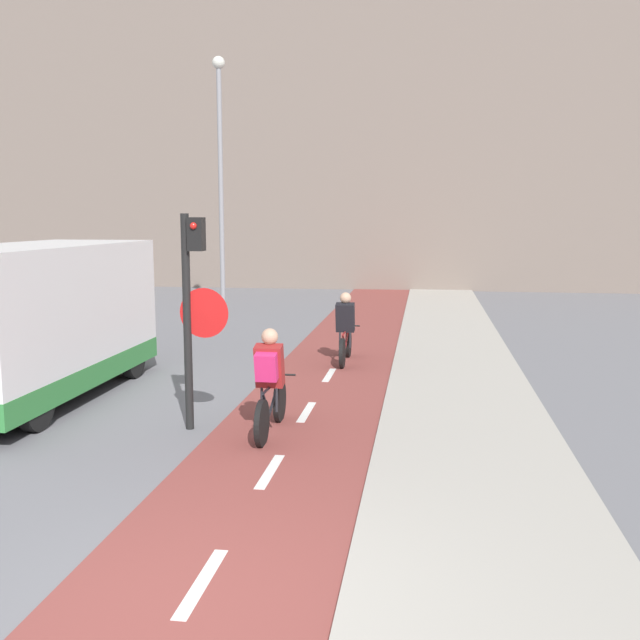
% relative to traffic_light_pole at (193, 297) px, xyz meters
% --- Properties ---
extents(ground_plane, '(120.00, 120.00, 0.00)m').
position_rel_traffic_light_pole_xyz_m(ground_plane, '(1.36, -4.51, -1.82)').
color(ground_plane, slate).
extents(bike_lane, '(2.20, 60.00, 0.02)m').
position_rel_traffic_light_pole_xyz_m(bike_lane, '(1.36, -4.50, -1.81)').
color(bike_lane, brown).
rests_on(bike_lane, ground_plane).
extents(building_row_background, '(60.00, 5.20, 12.47)m').
position_rel_traffic_light_pole_xyz_m(building_row_background, '(1.36, 21.56, 4.43)').
color(building_row_background, slate).
rests_on(building_row_background, ground_plane).
extents(traffic_light_pole, '(0.67, 0.25, 2.92)m').
position_rel_traffic_light_pole_xyz_m(traffic_light_pole, '(0.00, 0.00, 0.00)').
color(traffic_light_pole, black).
rests_on(traffic_light_pole, ground_plane).
extents(street_lamp_far, '(0.36, 0.36, 7.36)m').
position_rel_traffic_light_pole_xyz_m(street_lamp_far, '(-2.84, 11.18, 2.63)').
color(street_lamp_far, gray).
rests_on(street_lamp_far, ground_plane).
extents(cyclist_near, '(0.46, 1.72, 1.43)m').
position_rel_traffic_light_pole_xyz_m(cyclist_near, '(1.06, -0.11, -1.12)').
color(cyclist_near, black).
rests_on(cyclist_near, ground_plane).
extents(cyclist_far, '(0.46, 1.68, 1.41)m').
position_rel_traffic_light_pole_xyz_m(cyclist_far, '(1.52, 4.69, -1.17)').
color(cyclist_far, black).
rests_on(cyclist_far, ground_plane).
extents(van, '(1.98, 5.02, 2.44)m').
position_rel_traffic_light_pole_xyz_m(van, '(-2.99, 1.23, -0.61)').
color(van, white).
rests_on(van, ground_plane).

